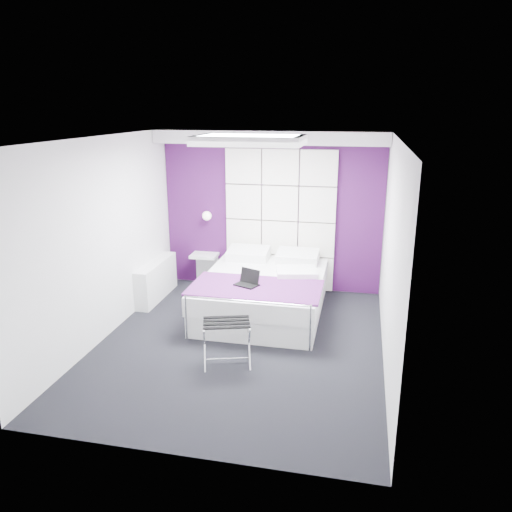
{
  "coord_description": "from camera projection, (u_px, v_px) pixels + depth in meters",
  "views": [
    {
      "loc": [
        1.43,
        -5.67,
        2.95
      ],
      "look_at": [
        0.14,
        0.35,
        1.1
      ],
      "focal_mm": 35.0,
      "sensor_mm": 36.0,
      "label": 1
    }
  ],
  "objects": [
    {
      "name": "soffit",
      "position": [
        269.0,
        137.0,
        7.55
      ],
      "size": [
        3.58,
        0.5,
        0.2
      ],
      "primitive_type": "cube",
      "color": "white",
      "rests_on": "wall_back"
    },
    {
      "name": "headboard",
      "position": [
        280.0,
        221.0,
        8.09
      ],
      "size": [
        1.8,
        0.08,
        2.3
      ],
      "primitive_type": null,
      "color": "white",
      "rests_on": "wall_back"
    },
    {
      "name": "wall_right",
      "position": [
        391.0,
        256.0,
        5.71
      ],
      "size": [
        0.0,
        4.4,
        4.4
      ],
      "primitive_type": "plane",
      "rotation": [
        1.57,
        0.0,
        -1.57
      ],
      "color": "white",
      "rests_on": "floor"
    },
    {
      "name": "ceiling",
      "position": [
        238.0,
        138.0,
        5.7
      ],
      "size": [
        4.4,
        4.4,
        0.0
      ],
      "primitive_type": "plane",
      "rotation": [
        3.14,
        0.0,
        0.0
      ],
      "color": "white",
      "rests_on": "wall_back"
    },
    {
      "name": "accent_wall",
      "position": [
        271.0,
        212.0,
        8.13
      ],
      "size": [
        3.58,
        0.02,
        2.58
      ],
      "primitive_type": "cube",
      "color": "#3F0F45",
      "rests_on": "wall_back"
    },
    {
      "name": "skylight",
      "position": [
        250.0,
        139.0,
        6.28
      ],
      "size": [
        1.36,
        0.86,
        0.12
      ],
      "primitive_type": null,
      "color": "white",
      "rests_on": "ceiling"
    },
    {
      "name": "wall_left",
      "position": [
        104.0,
        239.0,
        6.44
      ],
      "size": [
        0.0,
        4.4,
        4.4
      ],
      "primitive_type": "plane",
      "rotation": [
        1.57,
        0.0,
        1.57
      ],
      "color": "white",
      "rests_on": "floor"
    },
    {
      "name": "laptop",
      "position": [
        247.0,
        281.0,
        6.81
      ],
      "size": [
        0.3,
        0.22,
        0.22
      ],
      "rotation": [
        0.0,
        0.0,
        -0.4
      ],
      "color": "black",
      "rests_on": "bed"
    },
    {
      "name": "wall_lamp",
      "position": [
        208.0,
        215.0,
        8.24
      ],
      "size": [
        0.15,
        0.15,
        0.15
      ],
      "primitive_type": "sphere",
      "color": "white",
      "rests_on": "wall_back"
    },
    {
      "name": "wall_back",
      "position": [
        272.0,
        212.0,
        8.13
      ],
      "size": [
        3.6,
        0.0,
        3.6
      ],
      "primitive_type": "plane",
      "rotation": [
        1.57,
        0.0,
        0.0
      ],
      "color": "white",
      "rests_on": "floor"
    },
    {
      "name": "radiator",
      "position": [
        156.0,
        280.0,
        7.92
      ],
      "size": [
        0.22,
        1.2,
        0.6
      ],
      "primitive_type": "cube",
      "color": "white",
      "rests_on": "floor"
    },
    {
      "name": "luggage_rack",
      "position": [
        227.0,
        343.0,
        5.9
      ],
      "size": [
        0.54,
        0.4,
        0.54
      ],
      "rotation": [
        0.0,
        0.0,
        0.3
      ],
      "color": "silver",
      "rests_on": "floor"
    },
    {
      "name": "bed",
      "position": [
        263.0,
        292.0,
        7.34
      ],
      "size": [
        1.78,
        2.15,
        0.75
      ],
      "color": "white",
      "rests_on": "floor"
    },
    {
      "name": "nightstand",
      "position": [
        204.0,
        255.0,
        8.41
      ],
      "size": [
        0.44,
        0.34,
        0.05
      ],
      "primitive_type": "cube",
      "color": "white",
      "rests_on": "wall_back"
    },
    {
      "name": "floor",
      "position": [
        240.0,
        344.0,
        6.45
      ],
      "size": [
        4.4,
        4.4,
        0.0
      ],
      "primitive_type": "plane",
      "color": "black",
      "rests_on": "ground"
    }
  ]
}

